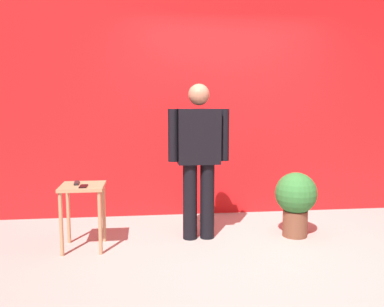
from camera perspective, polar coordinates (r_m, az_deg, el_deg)
ground_plane at (r=3.87m, az=9.90°, el=-14.41°), size 12.00×12.00×0.00m
back_wall_red at (r=5.15m, az=5.22°, el=9.80°), size 5.96×0.12×3.30m
standing_person at (r=4.13m, az=0.96°, el=0.02°), size 0.63×0.23×1.60m
side_table at (r=4.05m, az=-15.18°, el=-6.18°), size 0.41×0.41×0.63m
cell_phone at (r=3.93m, az=-15.09°, el=-4.49°), size 0.07×0.14×0.01m
tv_remote at (r=4.08m, az=-16.00°, el=-4.01°), size 0.06×0.17×0.02m
potted_plant at (r=4.42m, az=14.47°, el=-6.20°), size 0.44×0.44×0.69m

